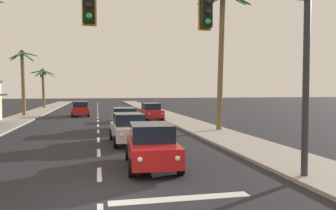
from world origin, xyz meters
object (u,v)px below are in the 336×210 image
sedan_parked_nearest_kerb (151,111)px  palm_right_second (221,37)px  sedan_lead_at_stop_bar (151,145)px  sedan_third_in_queue (129,128)px  palm_left_farthest (43,80)px  traffic_signal_mast (209,31)px  sedan_fifth_in_queue (125,119)px  sedan_oncoming_far (80,109)px  palm_left_third (23,71)px

sedan_parked_nearest_kerb → palm_right_second: bearing=-71.1°
sedan_lead_at_stop_bar → sedan_parked_nearest_kerb: same height
sedan_third_in_queue → sedan_parked_nearest_kerb: bearing=75.6°
palm_right_second → palm_left_farthest: bearing=117.6°
traffic_signal_mast → sedan_parked_nearest_kerb: 23.22m
sedan_third_in_queue → sedan_fifth_in_queue: (0.25, 5.92, 0.00)m
sedan_third_in_queue → sedan_oncoming_far: (-3.65, 20.25, 0.00)m
sedan_third_in_queue → sedan_oncoming_far: same height
traffic_signal_mast → sedan_parked_nearest_kerb: bearing=85.2°
sedan_lead_at_stop_bar → sedan_oncoming_far: same height
sedan_parked_nearest_kerb → palm_left_farthest: (-13.71, 22.79, 3.75)m
sedan_fifth_in_queue → sedan_parked_nearest_kerb: 8.65m
traffic_signal_mast → sedan_oncoming_far: bearing=100.3°
sedan_third_in_queue → traffic_signal_mast: bearing=-79.5°
sedan_fifth_in_queue → palm_left_farthest: 32.70m
sedan_third_in_queue → palm_left_farthest: palm_left_farthest is taller
sedan_lead_at_stop_bar → palm_left_farthest: size_ratio=0.71×
sedan_third_in_queue → palm_left_third: size_ratio=0.60×
traffic_signal_mast → palm_left_third: (-11.59, 30.10, 0.28)m
traffic_signal_mast → palm_right_second: bearing=67.0°
sedan_fifth_in_queue → palm_right_second: 9.29m
sedan_parked_nearest_kerb → palm_right_second: (3.47, -10.14, 5.97)m
palm_left_farthest → sedan_oncoming_far: bearing=-68.4°
sedan_fifth_in_queue → palm_left_farthest: palm_left_farthest is taller
palm_left_farthest → sedan_lead_at_stop_bar: bearing=-76.2°
sedan_fifth_in_queue → palm_left_third: (-10.19, 15.29, 4.25)m
sedan_fifth_in_queue → palm_right_second: palm_right_second is taller
sedan_third_in_queue → sedan_oncoming_far: size_ratio=0.99×
sedan_parked_nearest_kerb → palm_left_farthest: palm_left_farthest is taller
sedan_lead_at_stop_bar → sedan_fifth_in_queue: (-0.09, 11.85, 0.00)m
traffic_signal_mast → sedan_lead_at_stop_bar: (-1.31, 2.97, -3.97)m
traffic_signal_mast → palm_left_farthest: bearing=104.5°
traffic_signal_mast → sedan_lead_at_stop_bar: size_ratio=2.35×
sedan_parked_nearest_kerb → sedan_oncoming_far: bearing=138.7°
palm_right_second → sedan_third_in_queue: bearing=-151.8°
sedan_lead_at_stop_bar → sedan_oncoming_far: size_ratio=1.00×
sedan_lead_at_stop_bar → sedan_third_in_queue: bearing=93.3°
sedan_lead_at_stop_bar → palm_left_third: 29.33m
traffic_signal_mast → sedan_third_in_queue: traffic_signal_mast is taller
palm_left_farthest → sedan_third_in_queue: bearing=-74.5°
traffic_signal_mast → sedan_fifth_in_queue: size_ratio=2.37×
sedan_oncoming_far → sedan_parked_nearest_kerb: (7.21, -6.33, 0.00)m
sedan_lead_at_stop_bar → palm_right_second: palm_right_second is taller
sedan_lead_at_stop_bar → sedan_third_in_queue: same height
sedan_third_in_queue → palm_right_second: (7.03, 3.77, 5.97)m
traffic_signal_mast → palm_right_second: palm_right_second is taller
traffic_signal_mast → palm_left_third: size_ratio=1.41×
sedan_lead_at_stop_bar → palm_left_third: bearing=110.7°
sedan_third_in_queue → palm_right_second: 9.96m
palm_left_third → sedan_oncoming_far: bearing=-8.7°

